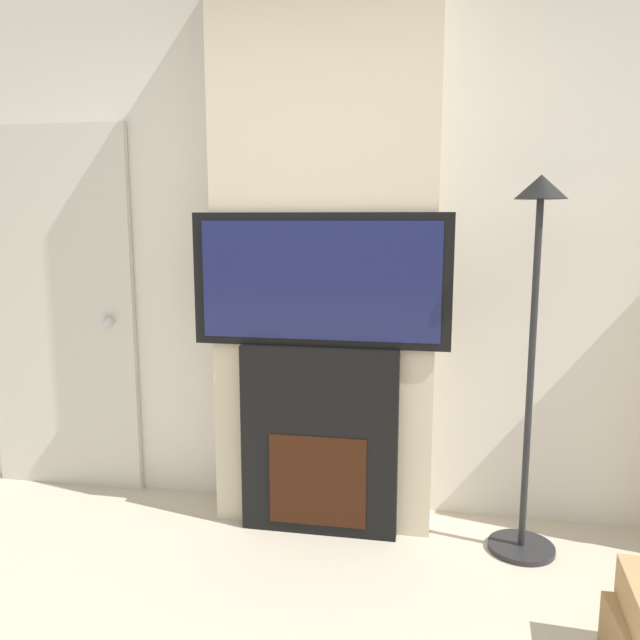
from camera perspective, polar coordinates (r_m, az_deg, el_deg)
The scene contains 6 objects.
wall_back at distance 3.16m, azimuth 1.05°, elevation 6.62°, with size 6.00×0.06×2.70m.
chimney_breast at distance 2.99m, azimuth 0.50°, elevation 6.47°, with size 1.05×0.29×2.70m.
fireplace at distance 3.03m, azimuth -0.00°, elevation -10.91°, with size 0.74×0.15×0.91m.
television at distance 2.85m, azimuth -0.01°, elevation 3.64°, with size 1.19×0.07×0.61m.
floor_lamp at distance 2.83m, azimuth 18.95°, elevation -0.11°, with size 0.30×0.30×1.68m.
entry_door at distance 3.69m, azimuth -22.62°, elevation 0.69°, with size 0.86×0.09×1.98m.
Camera 1 is at (0.51, -1.08, 1.50)m, focal length 35.00 mm.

